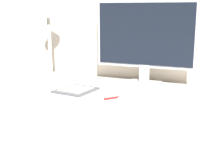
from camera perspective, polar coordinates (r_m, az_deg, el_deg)
desk at (r=1.55m, az=3.53°, el=-14.46°), size 1.25×0.57×0.71m
monitor at (r=1.56m, az=6.03°, el=8.16°), size 0.51×0.11×0.42m
keyboard at (r=1.32m, az=7.93°, el=-2.77°), size 0.30×0.12×0.01m
laptop at (r=1.42m, az=-7.38°, el=-1.53°), size 0.36×0.25×0.02m
ereader at (r=1.40m, az=-6.66°, el=-1.08°), size 0.17×0.18×0.01m
desk_lamp at (r=1.76m, az=-11.46°, el=9.91°), size 0.10×0.10×0.40m
notebook at (r=1.57m, az=-16.68°, el=-0.32°), size 0.21×0.29×0.03m
pen at (r=1.35m, az=1.08°, el=-2.41°), size 0.09×0.11×0.01m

